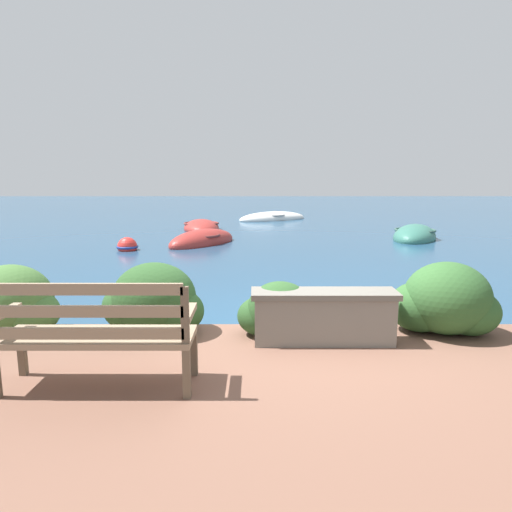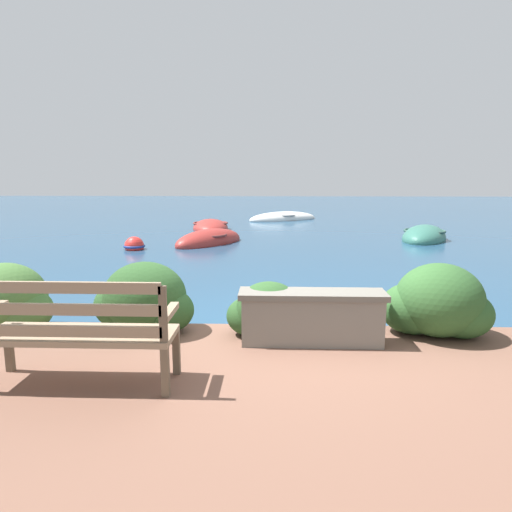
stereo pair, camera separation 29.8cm
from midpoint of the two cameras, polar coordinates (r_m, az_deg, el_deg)
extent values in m
plane|color=navy|center=(5.52, 4.98, -10.71)|extent=(80.00, 80.00, 0.00)
cube|color=brown|center=(4.62, -26.84, -10.42)|extent=(0.06, 0.06, 0.40)
cube|color=brown|center=(4.12, -7.84, -11.82)|extent=(0.06, 0.06, 0.40)
cube|color=brown|center=(3.74, -8.98, -14.19)|extent=(0.06, 0.06, 0.40)
cube|color=#8C755B|center=(4.05, -19.10, -9.29)|extent=(1.56, 0.48, 0.05)
cube|color=#8C755B|center=(3.84, -20.32, -8.81)|extent=(1.48, 0.04, 0.09)
cube|color=#8C755B|center=(3.79, -20.48, -6.29)|extent=(1.48, 0.04, 0.09)
cube|color=#8C755B|center=(3.74, -20.64, -3.72)|extent=(1.48, 0.04, 0.09)
cube|color=brown|center=(3.58, -9.18, -7.22)|extent=(0.06, 0.04, 0.45)
cube|color=#8C755B|center=(3.79, -8.54, -6.94)|extent=(0.07, 0.43, 0.05)
cube|color=slate|center=(4.84, 8.75, -7.93)|extent=(1.44, 0.35, 0.49)
cube|color=#635F56|center=(4.76, 8.84, -4.76)|extent=(1.51, 0.39, 0.06)
ellipsoid|color=#426B33|center=(5.79, -27.56, -4.57)|extent=(0.91, 0.82, 0.77)
ellipsoid|color=#426B33|center=(5.67, -25.67, -6.11)|extent=(0.63, 0.57, 0.50)
ellipsoid|color=#284C23|center=(5.23, -12.13, -5.01)|extent=(0.93, 0.83, 0.79)
ellipsoid|color=#284C23|center=(5.39, -14.54, -5.93)|extent=(0.69, 0.63, 0.56)
ellipsoid|color=#284C23|center=(5.17, -9.69, -6.70)|extent=(0.65, 0.58, 0.51)
ellipsoid|color=#284C23|center=(4.95, 3.35, -6.71)|extent=(0.72, 0.64, 0.61)
ellipsoid|color=#284C23|center=(5.03, 1.07, -7.50)|extent=(0.54, 0.48, 0.43)
ellipsoid|color=#284C23|center=(4.96, 5.43, -8.02)|extent=(0.50, 0.45, 0.39)
ellipsoid|color=#2D5628|center=(5.40, 23.40, -5.07)|extent=(0.94, 0.85, 0.80)
ellipsoid|color=#2D5628|center=(5.40, 20.47, -6.15)|extent=(0.71, 0.64, 0.57)
ellipsoid|color=#2D5628|center=(5.48, 25.79, -6.56)|extent=(0.66, 0.59, 0.52)
ellipsoid|color=#9E2D28|center=(13.35, -5.23, 1.79)|extent=(2.29, 2.73, 0.75)
torus|color=brown|center=(13.33, -5.24, 2.66)|extent=(1.44, 1.44, 0.07)
cube|color=#846647|center=(13.62, -4.17, 2.71)|extent=(0.75, 0.55, 0.04)
cube|color=#846647|center=(13.09, -6.17, 2.38)|extent=(0.75, 0.55, 0.04)
ellipsoid|color=#336B5B|center=(15.02, 20.80, 2.10)|extent=(2.22, 2.78, 0.81)
torus|color=#304F46|center=(14.99, 20.86, 2.95)|extent=(1.67, 1.67, 0.07)
cube|color=#846647|center=(14.63, 20.64, 2.69)|extent=(0.94, 0.55, 0.04)
cube|color=#846647|center=(15.30, 21.01, 2.96)|extent=(0.94, 0.55, 0.04)
ellipsoid|color=#9E2D28|center=(17.01, -5.20, 3.52)|extent=(1.61, 2.61, 0.64)
torus|color=brown|center=(16.99, -5.21, 4.11)|extent=(1.46, 1.46, 0.07)
cube|color=#846647|center=(16.63, -5.20, 3.88)|extent=(1.04, 0.26, 0.04)
cube|color=#846647|center=(17.30, -5.22, 4.11)|extent=(1.04, 0.26, 0.04)
ellipsoid|color=silver|center=(20.56, 3.82, 4.65)|extent=(3.47, 2.67, 0.66)
torus|color=gray|center=(20.54, 3.82, 5.15)|extent=(1.57, 1.57, 0.07)
cube|color=#846647|center=(20.81, 5.01, 5.12)|extent=(0.56, 0.84, 0.04)
cube|color=#846647|center=(20.33, 2.81, 5.03)|extent=(0.56, 0.84, 0.04)
sphere|color=red|center=(12.62, -14.32, 1.20)|extent=(0.52, 0.52, 0.52)
torus|color=navy|center=(12.62, -14.32, 1.20)|extent=(0.57, 0.57, 0.06)
camera|label=1|loc=(0.15, -89.07, 0.16)|focal=32.00mm
camera|label=2|loc=(0.15, 90.93, -0.16)|focal=32.00mm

